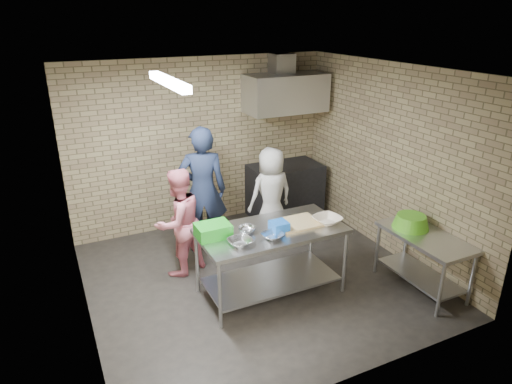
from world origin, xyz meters
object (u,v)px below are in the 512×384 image
green_crate (213,230)px  woman_pink (179,222)px  woman_white (271,194)px  man_navy (203,191)px  stove (285,190)px  side_counter (422,262)px  bottle_green (304,95)px  green_basin (411,221)px  blue_tub (279,227)px  bottle_red (283,96)px  prep_table (271,261)px

green_crate → woman_pink: bearing=101.5°
green_crate → woman_white: 1.88m
man_navy → stove: bearing=-142.8°
side_counter → bottle_green: size_ratio=8.00×
stove → green_basin: green_basin is taller
green_crate → woman_white: (1.40, 1.23, -0.23)m
man_navy → blue_tub: bearing=123.3°
woman_pink → woman_white: 1.62m
stove → green_crate: bearing=-136.9°
green_basin → woman_pink: bearing=150.8°
green_crate → blue_tub: green_crate is taller
woman_pink → bottle_green: bearing=-176.4°
bottle_green → woman_white: bearing=-139.9°
bottle_green → green_crate: bearing=-139.2°
bottle_green → blue_tub: bearing=-126.1°
green_basin → stove: bearing=99.8°
blue_tub → bottle_green: size_ratio=1.30×
stove → blue_tub: blue_tub is taller
bottle_red → side_counter: bearing=-82.4°
man_navy → green_crate: bearing=93.5°
blue_tub → bottle_green: (1.71, 2.35, 1.07)m
prep_table → woman_white: 1.55m
blue_tub → woman_pink: woman_pink is taller
prep_table → bottle_red: bearing=58.8°
bottle_green → woman_white: bottle_green is taller
bottle_red → woman_pink: bottle_red is taller
side_counter → woman_white: bearing=116.9°
green_crate → blue_tub: 0.78m
green_crate → bottle_green: size_ratio=2.61×
woman_pink → woman_white: woman_pink is taller
green_basin → green_crate: bearing=165.9°
prep_table → bottle_green: size_ratio=11.74×
stove → blue_tub: size_ratio=6.13×
green_basin → bottle_red: 3.01m
woman_white → woman_pink: bearing=11.3°
prep_table → blue_tub: blue_tub is taller
blue_tub → woman_white: woman_white is taller
green_crate → bottle_red: (2.06, 2.13, 1.07)m
side_counter → man_navy: (-2.13, 2.16, 0.56)m
stove → woman_pink: 2.44m
side_counter → bottle_red: bottle_red is taller
bottle_green → woman_pink: bottle_green is taller
blue_tub → green_basin: blue_tub is taller
prep_table → woman_pink: bearing=132.1°
stove → green_basin: size_ratio=2.61×
blue_tub → bottle_red: bearing=60.8°
blue_tub → bottle_green: bottle_green is taller
side_counter → man_navy: size_ratio=0.64×
stove → green_basin: bearing=-80.2°
stove → green_basin: 2.57m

